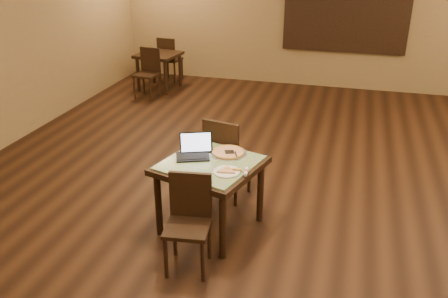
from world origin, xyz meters
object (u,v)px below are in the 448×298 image
(tiled_table, at_px, (210,171))
(other_table_b, at_px, (159,59))
(laptop, at_px, (194,150))
(pizza_pan, at_px, (228,153))
(chair_main_far, at_px, (225,155))
(chair_main_near, at_px, (189,216))
(other_table_b_chair_near, at_px, (148,70))
(other_table_b_chair_far, at_px, (169,57))

(tiled_table, height_order, other_table_b, tiled_table)
(laptop, distance_m, pizza_pan, 0.35)
(pizza_pan, bearing_deg, chair_main_far, 110.16)
(laptop, bearing_deg, chair_main_near, -97.12)
(chair_main_far, relative_size, laptop, 2.52)
(tiled_table, distance_m, other_table_b, 5.09)
(tiled_table, relative_size, pizza_pan, 2.92)
(laptop, height_order, other_table_b_chair_near, laptop)
(other_table_b_chair_near, height_order, other_table_b_chair_far, same)
(tiled_table, xyz_separation_m, pizza_pan, (0.12, 0.24, 0.11))
(other_table_b_chair_near, bearing_deg, other_table_b_chair_far, 97.31)
(tiled_table, xyz_separation_m, chair_main_far, (-0.02, 0.61, -0.10))
(chair_main_far, xyz_separation_m, other_table_b_chair_far, (-2.44, 4.39, -0.04))
(tiled_table, relative_size, laptop, 2.87)
(other_table_b, xyz_separation_m, other_table_b_chair_far, (-0.01, 0.54, -0.07))
(pizza_pan, distance_m, other_table_b, 4.95)
(pizza_pan, bearing_deg, other_table_b_chair_near, 124.73)
(laptop, height_order, pizza_pan, laptop)
(chair_main_near, xyz_separation_m, laptop, (-0.19, 0.72, 0.32))
(other_table_b, relative_size, other_table_b_chair_near, 0.91)
(laptop, bearing_deg, other_table_b_chair_near, 98.53)
(chair_main_near, relative_size, other_table_b_chair_near, 0.98)
(tiled_table, xyz_separation_m, other_table_b_chair_near, (-2.44, 3.93, -0.14))
(chair_main_far, xyz_separation_m, laptop, (-0.18, -0.51, 0.26))
(chair_main_far, bearing_deg, other_table_b_chair_far, -49.43)
(tiled_table, bearing_deg, chair_main_near, -75.26)
(other_table_b_chair_near, bearing_deg, other_table_b, 97.31)
(tiled_table, bearing_deg, other_table_b_chair_near, 137.50)
(tiled_table, relative_size, other_table_b_chair_far, 1.23)
(other_table_b_chair_far, bearing_deg, tiled_table, 122.49)
(laptop, height_order, other_table_b, laptop)
(other_table_b, bearing_deg, chair_main_near, -58.06)
(chair_main_near, xyz_separation_m, other_table_b_chair_near, (-2.43, 4.55, 0.01))
(laptop, relative_size, other_table_b_chair_far, 0.43)
(chair_main_far, distance_m, pizza_pan, 0.45)
(chair_main_near, relative_size, other_table_b_chair_far, 0.98)
(chair_main_far, height_order, pizza_pan, chair_main_far)
(other_table_b_chair_near, relative_size, other_table_b_chair_far, 1.00)
(pizza_pan, bearing_deg, laptop, -156.85)
(pizza_pan, distance_m, other_table_b_chair_near, 4.49)
(tiled_table, height_order, other_table_b_chair_near, other_table_b_chair_near)
(tiled_table, distance_m, chair_main_far, 0.62)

